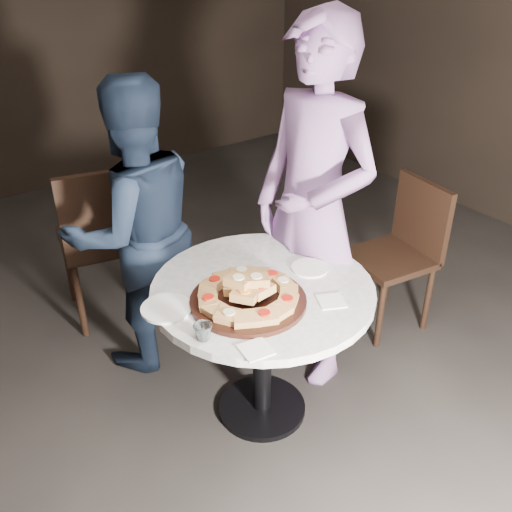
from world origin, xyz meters
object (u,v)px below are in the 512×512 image
Objects in this scene: focaccia_pile at (248,292)px; water_glass at (203,332)px; chair_right at (403,245)px; serving_board at (248,301)px; diner_navy at (136,231)px; table at (263,312)px; chair_far at (104,235)px; diner_teal at (313,212)px.

focaccia_pile is 5.98× the size of water_glass.
focaccia_pile is 1.30m from chair_right.
serving_board is at bearing -75.70° from focaccia_pile.
diner_navy is at bearing 98.32° from serving_board.
diner_navy is at bearing 108.13° from table.
table is 0.81× the size of diner_navy.
focaccia_pile is at bearing 104.30° from serving_board.
serving_board is at bearing -152.53° from table.
table is 17.11× the size of water_glass.
diner_navy reaches higher than chair_far.
diner_navy reaches higher than table.
chair_far is at bearing 96.52° from focaccia_pile.
chair_far is (-0.14, 1.22, -0.17)m from serving_board.
water_glass is at bearing -76.67° from diner_teal.
serving_board is (-0.12, -0.06, 0.15)m from table.
chair_right is at bearing 156.04° from chair_far.
serving_board is 0.04m from focaccia_pile.
chair_far reaches higher than focaccia_pile.
chair_right is (1.25, 0.21, -0.28)m from focaccia_pile.
focaccia_pile is at bearing 101.46° from diner_navy.
chair_right is (1.13, 0.15, -0.09)m from table.
diner_navy is 0.89m from diner_teal.
chair_far is at bearing -153.30° from diner_teal.
water_glass is at bearing 95.97° from chair_far.
diner_navy is at bearing -105.34° from chair_right.
serving_board reaches higher than table.
diner_navy is at bearing 105.01° from chair_far.
chair_right is 1.52m from diner_navy.
focaccia_pile is at bearing -75.48° from diner_teal.
water_glass reaches higher than table.
chair_far is at bearing 83.96° from water_glass.
diner_navy reaches higher than focaccia_pile.
table is 1.43× the size of chair_right.
chair_far is 1.26m from diner_teal.
diner_navy is at bearing -139.01° from diner_teal.
diner_navy reaches higher than water_glass.
chair_right is at bearing 7.46° from table.
diner_navy is (-0.12, 0.81, 0.03)m from serving_board.
chair_right reaches higher than focaccia_pile.
chair_right is at bearing 81.08° from diner_teal.
chair_right is (1.25, 0.21, -0.24)m from serving_board.
water_glass is (-0.28, -0.10, -0.02)m from focaccia_pile.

